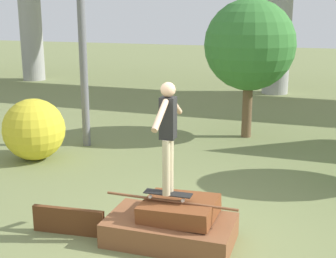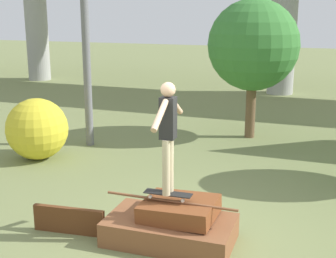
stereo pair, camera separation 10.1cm
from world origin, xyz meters
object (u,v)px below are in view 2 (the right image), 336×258
at_px(skater, 168,130).
at_px(tree_behind_right, 253,45).
at_px(skateboard, 168,194).
at_px(bush_yellow_flowering, 37,129).

relative_size(skater, tree_behind_right, 0.45).
relative_size(skateboard, skater, 0.44).
relative_size(skateboard, tree_behind_right, 0.20).
bearing_deg(skater, skateboard, 0.00).
bearing_deg(bush_yellow_flowering, skater, -33.01).
bearing_deg(tree_behind_right, skater, -90.93).
height_order(skateboard, skater, skater).
xyz_separation_m(skateboard, bush_yellow_flowering, (-4.33, 2.81, -0.03)).
bearing_deg(bush_yellow_flowering, skateboard, -33.01).
bearing_deg(skateboard, bush_yellow_flowering, 146.99).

